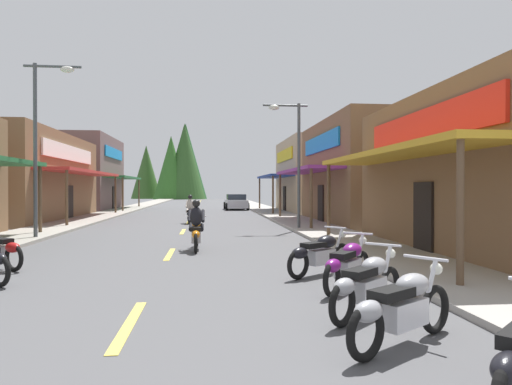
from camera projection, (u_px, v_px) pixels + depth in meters
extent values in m
cube|color=#4C4C4F|center=(193.00, 215.00, 33.54)|extent=(9.69, 98.77, 0.10)
cube|color=gray|center=(108.00, 214.00, 32.89)|extent=(2.51, 98.77, 0.12)
cube|color=#9E9991|center=(274.00, 213.00, 34.19)|extent=(2.51, 98.77, 0.12)
cube|color=#E0C64C|center=(129.00, 324.00, 6.33)|extent=(0.16, 2.40, 0.01)
cube|color=#E0C64C|center=(170.00, 254.00, 13.10)|extent=(0.16, 2.40, 0.01)
cube|color=#E0C64C|center=(183.00, 232.00, 19.96)|extent=(0.16, 2.40, 0.01)
cube|color=#E0C64C|center=(188.00, 222.00, 25.47)|extent=(0.16, 2.40, 0.01)
cube|color=#E0C64C|center=(192.00, 217.00, 30.72)|extent=(0.16, 2.40, 0.01)
cube|color=#E0C64C|center=(194.00, 212.00, 35.94)|extent=(0.16, 2.40, 0.01)
cube|color=#E0C64C|center=(196.00, 209.00, 42.84)|extent=(0.16, 2.40, 0.01)
cube|color=#E0C64C|center=(198.00, 206.00, 49.00)|extent=(0.16, 2.40, 0.01)
cube|color=#E0C64C|center=(199.00, 204.00, 55.45)|extent=(0.16, 2.40, 0.01)
cube|color=#E0C64C|center=(200.00, 203.00, 61.66)|extent=(0.16, 2.40, 0.01)
cube|color=#E0C64C|center=(200.00, 201.00, 67.99)|extent=(0.16, 2.40, 0.01)
cube|color=#E0C64C|center=(201.00, 200.00, 73.10)|extent=(0.16, 2.40, 0.01)
cylinder|color=brown|center=(40.00, 201.00, 18.57)|extent=(0.14, 0.14, 2.82)
cube|color=brown|center=(7.00, 177.00, 27.35)|extent=(7.22, 13.50, 5.23)
cube|color=#B72D28|center=(84.00, 172.00, 27.83)|extent=(1.80, 12.15, 0.16)
cylinder|color=brown|center=(67.00, 199.00, 22.07)|extent=(0.14, 0.14, 2.82)
cylinder|color=brown|center=(116.00, 195.00, 33.76)|extent=(0.14, 0.14, 2.82)
cube|color=white|center=(70.00, 153.00, 27.73)|extent=(0.10, 9.45, 0.90)
cube|color=black|center=(70.00, 203.00, 27.75)|extent=(0.08, 1.10, 2.10)
cube|color=brown|center=(75.00, 173.00, 40.37)|extent=(6.75, 10.11, 6.51)
cube|color=#236033|center=(124.00, 178.00, 40.82)|extent=(1.80, 9.10, 0.16)
cylinder|color=brown|center=(123.00, 195.00, 36.59)|extent=(0.14, 0.14, 2.82)
cylinder|color=brown|center=(139.00, 194.00, 45.23)|extent=(0.14, 0.14, 2.82)
cube|color=#197FCC|center=(114.00, 153.00, 40.72)|extent=(0.10, 7.08, 0.90)
cube|color=black|center=(114.00, 198.00, 40.75)|extent=(0.08, 1.10, 2.10)
cube|color=gold|center=(395.00, 154.00, 13.01)|extent=(1.80, 9.59, 0.16)
cylinder|color=brown|center=(460.00, 215.00, 8.38)|extent=(0.14, 0.14, 2.82)
cylinder|color=brown|center=(329.00, 201.00, 17.51)|extent=(0.14, 0.14, 2.82)
cube|color=red|center=(423.00, 125.00, 13.09)|extent=(0.10, 7.46, 0.90)
cube|color=black|center=(423.00, 218.00, 13.11)|extent=(0.08, 1.10, 2.10)
cube|color=brown|center=(375.00, 172.00, 25.35)|extent=(6.15, 10.29, 5.66)
cube|color=#8C338C|center=(305.00, 171.00, 24.93)|extent=(1.80, 9.26, 0.16)
cylinder|color=brown|center=(311.00, 200.00, 20.46)|extent=(0.14, 0.14, 2.82)
cylinder|color=brown|center=(280.00, 196.00, 29.27)|extent=(0.14, 0.14, 2.82)
cube|color=#197FCC|center=(320.00, 143.00, 25.00)|extent=(0.10, 7.20, 0.90)
cube|color=black|center=(321.00, 204.00, 25.03)|extent=(0.08, 1.10, 2.10)
cube|color=tan|center=(328.00, 176.00, 37.20)|extent=(7.10, 9.82, 5.89)
cube|color=navy|center=(274.00, 176.00, 36.73)|extent=(1.80, 8.84, 0.16)
cylinder|color=brown|center=(273.00, 195.00, 32.47)|extent=(0.14, 0.14, 2.82)
cylinder|color=brown|center=(260.00, 194.00, 40.86)|extent=(0.14, 0.14, 2.82)
cube|color=yellow|center=(284.00, 156.00, 36.80)|extent=(0.10, 6.87, 0.90)
cube|color=black|center=(284.00, 199.00, 36.84)|extent=(0.08, 1.10, 2.10)
cylinder|color=#474C51|center=(35.00, 152.00, 16.71)|extent=(0.14, 0.14, 6.54)
cylinder|color=#474C51|center=(53.00, 66.00, 16.75)|extent=(2.06, 0.10, 0.10)
ellipsoid|color=silver|center=(67.00, 69.00, 16.80)|extent=(0.50, 0.30, 0.24)
cylinder|color=#474C51|center=(299.00, 167.00, 20.68)|extent=(0.14, 0.14, 5.79)
cylinder|color=#474C51|center=(285.00, 105.00, 20.59)|extent=(2.06, 0.10, 0.10)
ellipsoid|color=silver|center=(274.00, 107.00, 20.53)|extent=(0.50, 0.30, 0.24)
ellipsoid|color=black|center=(509.00, 368.00, 3.41)|extent=(0.49, 0.47, 0.24)
torus|color=black|center=(435.00, 309.00, 5.94)|extent=(0.59, 0.44, 0.64)
torus|color=black|center=(366.00, 333.00, 4.97)|extent=(0.59, 0.44, 0.64)
cube|color=silver|center=(403.00, 313.00, 5.46)|extent=(0.74, 0.62, 0.32)
ellipsoid|color=#99999E|center=(412.00, 285.00, 5.58)|extent=(0.64, 0.58, 0.28)
cube|color=black|center=(392.00, 293.00, 5.29)|extent=(0.65, 0.57, 0.12)
ellipsoid|color=#99999E|center=(369.00, 311.00, 5.00)|extent=(0.50, 0.45, 0.24)
cylinder|color=silver|center=(430.00, 286.00, 5.86)|extent=(0.34, 0.26, 0.71)
cylinder|color=silver|center=(425.00, 258.00, 5.78)|extent=(0.37, 0.52, 0.04)
sphere|color=white|center=(436.00, 269.00, 5.96)|extent=(0.16, 0.16, 0.16)
torus|color=black|center=(390.00, 286.00, 7.35)|extent=(0.54, 0.51, 0.64)
torus|color=black|center=(342.00, 304.00, 6.22)|extent=(0.54, 0.51, 0.64)
cube|color=silver|center=(368.00, 289.00, 6.78)|extent=(0.70, 0.68, 0.32)
ellipsoid|color=#99999E|center=(374.00, 266.00, 6.93)|extent=(0.63, 0.62, 0.28)
cube|color=black|center=(360.00, 273.00, 6.59)|extent=(0.63, 0.61, 0.12)
ellipsoid|color=#99999E|center=(344.00, 287.00, 6.26)|extent=(0.49, 0.48, 0.24)
cylinder|color=silver|center=(386.00, 267.00, 7.25)|extent=(0.31, 0.30, 0.71)
cylinder|color=silver|center=(383.00, 245.00, 7.16)|extent=(0.44, 0.47, 0.04)
sphere|color=white|center=(391.00, 253.00, 7.37)|extent=(0.16, 0.16, 0.16)
torus|color=black|center=(362.00, 267.00, 9.17)|extent=(0.48, 0.56, 0.64)
torus|color=black|center=(332.00, 279.00, 7.92)|extent=(0.48, 0.56, 0.64)
cube|color=silver|center=(348.00, 268.00, 8.55)|extent=(0.66, 0.72, 0.32)
ellipsoid|color=#721972|center=(352.00, 250.00, 8.71)|extent=(0.60, 0.64, 0.28)
cube|color=black|center=(343.00, 255.00, 8.34)|extent=(0.60, 0.64, 0.12)
ellipsoid|color=#721972|center=(333.00, 266.00, 7.96)|extent=(0.47, 0.49, 0.24)
cylinder|color=silver|center=(360.00, 251.00, 9.06)|extent=(0.28, 0.32, 0.71)
cylinder|color=silver|center=(358.00, 233.00, 8.96)|extent=(0.49, 0.41, 0.04)
sphere|color=white|center=(363.00, 241.00, 9.20)|extent=(0.16, 0.16, 0.16)
torus|color=black|center=(342.00, 257.00, 10.49)|extent=(0.57, 0.46, 0.64)
torus|color=black|center=(298.00, 264.00, 9.47)|extent=(0.57, 0.46, 0.64)
cube|color=silver|center=(321.00, 257.00, 9.98)|extent=(0.73, 0.64, 0.32)
ellipsoid|color=black|center=(327.00, 242.00, 10.11)|extent=(0.64, 0.59, 0.28)
cube|color=black|center=(314.00, 245.00, 9.81)|extent=(0.65, 0.58, 0.12)
ellipsoid|color=black|center=(300.00, 253.00, 9.50)|extent=(0.50, 0.45, 0.24)
cylinder|color=silver|center=(338.00, 243.00, 10.40)|extent=(0.33, 0.27, 0.71)
cylinder|color=silver|center=(335.00, 227.00, 10.31)|extent=(0.39, 0.51, 0.04)
sphere|color=white|center=(342.00, 234.00, 10.50)|extent=(0.16, 0.16, 0.16)
torus|color=black|center=(0.00, 271.00, 8.73)|extent=(0.58, 0.45, 0.64)
torus|color=black|center=(14.00, 258.00, 10.37)|extent=(0.58, 0.45, 0.64)
cube|color=black|center=(1.00, 241.00, 10.62)|extent=(0.65, 0.58, 0.12)
ellipsoid|color=#A51414|center=(13.00, 248.00, 10.40)|extent=(0.50, 0.45, 0.24)
torus|color=black|center=(197.00, 237.00, 14.78)|extent=(0.10, 0.64, 0.64)
torus|color=black|center=(196.00, 243.00, 13.29)|extent=(0.10, 0.64, 0.64)
cube|color=silver|center=(196.00, 237.00, 14.04)|extent=(0.28, 0.70, 0.32)
ellipsoid|color=#BF660C|center=(196.00, 226.00, 14.23)|extent=(0.32, 0.56, 0.28)
cube|color=black|center=(196.00, 229.00, 13.78)|extent=(0.28, 0.60, 0.12)
ellipsoid|color=#BF660C|center=(196.00, 235.00, 13.34)|extent=(0.24, 0.44, 0.24)
cylinder|color=silver|center=(197.00, 227.00, 14.65)|extent=(0.06, 0.37, 0.71)
cylinder|color=silver|center=(197.00, 216.00, 14.53)|extent=(0.60, 0.04, 0.04)
sphere|color=white|center=(197.00, 221.00, 14.81)|extent=(0.16, 0.16, 0.16)
ellipsoid|color=black|center=(196.00, 216.00, 13.88)|extent=(0.38, 0.38, 0.64)
sphere|color=black|center=(196.00, 203.00, 13.93)|extent=(0.24, 0.24, 0.24)
cylinder|color=black|center=(191.00, 227.00, 14.03)|extent=(0.14, 0.42, 0.24)
cylinder|color=black|center=(190.00, 216.00, 14.16)|extent=(0.10, 0.51, 0.40)
cylinder|color=black|center=(201.00, 227.00, 14.07)|extent=(0.14, 0.42, 0.24)
cylinder|color=black|center=(203.00, 216.00, 14.20)|extent=(0.10, 0.51, 0.40)
torus|color=black|center=(192.00, 217.00, 25.60)|extent=(0.14, 0.64, 0.64)
torus|color=black|center=(189.00, 218.00, 24.10)|extent=(0.14, 0.64, 0.64)
cube|color=silver|center=(190.00, 216.00, 24.85)|extent=(0.32, 0.72, 0.32)
ellipsoid|color=black|center=(191.00, 210.00, 25.05)|extent=(0.35, 0.58, 0.28)
cube|color=black|center=(190.00, 211.00, 24.60)|extent=(0.32, 0.62, 0.12)
ellipsoid|color=black|center=(189.00, 214.00, 24.15)|extent=(0.27, 0.45, 0.24)
cylinder|color=silver|center=(191.00, 211.00, 25.47)|extent=(0.08, 0.37, 0.71)
cylinder|color=silver|center=(191.00, 204.00, 25.34)|extent=(0.60, 0.08, 0.04)
sphere|color=white|center=(192.00, 207.00, 25.62)|extent=(0.16, 0.16, 0.16)
ellipsoid|color=#B2A599|center=(190.00, 204.00, 24.69)|extent=(0.40, 0.40, 0.64)
sphere|color=black|center=(190.00, 197.00, 24.74)|extent=(0.24, 0.24, 0.24)
cylinder|color=#B2A599|center=(187.00, 211.00, 24.86)|extent=(0.17, 0.43, 0.24)
cylinder|color=#B2A599|center=(187.00, 204.00, 24.98)|extent=(0.13, 0.51, 0.40)
cylinder|color=#B2A599|center=(193.00, 211.00, 24.87)|extent=(0.17, 0.43, 0.24)
cylinder|color=#B2A599|center=(194.00, 204.00, 25.00)|extent=(0.13, 0.51, 0.40)
cube|color=silver|center=(236.00, 204.00, 40.98)|extent=(1.90, 4.34, 0.70)
cube|color=#262D38|center=(236.00, 198.00, 40.83)|extent=(1.65, 2.24, 0.60)
cylinder|color=black|center=(225.00, 205.00, 42.30)|extent=(0.24, 0.67, 0.66)
cylinder|color=black|center=(244.00, 205.00, 42.54)|extent=(0.24, 0.67, 0.66)
cylinder|color=black|center=(227.00, 207.00, 39.42)|extent=(0.24, 0.67, 0.66)
cylinder|color=black|center=(248.00, 207.00, 39.66)|extent=(0.24, 0.67, 0.66)
cone|color=#204E23|center=(186.00, 161.00, 83.79)|extent=(7.84, 7.84, 13.99)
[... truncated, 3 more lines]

